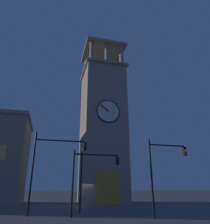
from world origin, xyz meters
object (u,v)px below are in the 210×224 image
(traffic_signal_near, at_px, (163,164))
(traffic_signal_far, at_px, (90,170))
(clocktower, at_px, (103,127))
(street_lamp, at_px, (81,167))
(traffic_signal_mid, at_px, (50,159))

(traffic_signal_near, height_order, traffic_signal_far, traffic_signal_near)
(traffic_signal_near, bearing_deg, clocktower, -85.39)
(street_lamp, bearing_deg, traffic_signal_mid, 27.16)
(traffic_signal_mid, bearing_deg, traffic_signal_far, 155.85)
(traffic_signal_near, height_order, street_lamp, traffic_signal_near)
(traffic_signal_mid, relative_size, traffic_signal_far, 1.34)
(clocktower, height_order, traffic_signal_far, clocktower)
(traffic_signal_near, bearing_deg, traffic_signal_mid, -21.65)
(clocktower, xyz_separation_m, traffic_signal_far, (4.33, 13.35, -7.52))
(traffic_signal_mid, height_order, street_lamp, traffic_signal_mid)
(traffic_signal_near, xyz_separation_m, traffic_signal_far, (5.57, -2.04, -0.41))
(traffic_signal_near, bearing_deg, traffic_signal_far, -20.14)
(traffic_signal_far, bearing_deg, traffic_signal_mid, -24.15)
(clocktower, height_order, traffic_signal_mid, clocktower)
(traffic_signal_near, relative_size, traffic_signal_far, 1.16)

